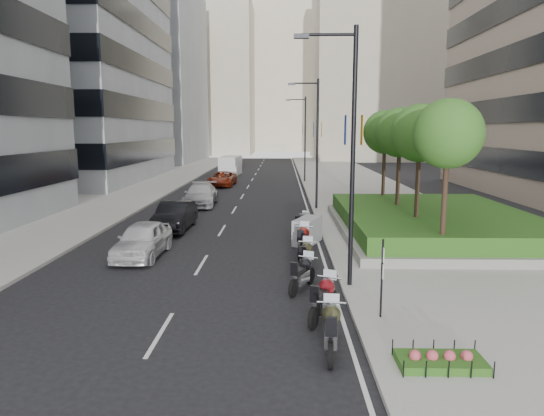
{
  "coord_description": "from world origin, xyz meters",
  "views": [
    {
      "loc": [
        1.88,
        -15.66,
        5.62
      ],
      "look_at": [
        1.42,
        6.59,
        2.0
      ],
      "focal_mm": 32.0,
      "sensor_mm": 36.0,
      "label": 1
    }
  ],
  "objects_px": {
    "motorcycle_4": "(303,241)",
    "lamp_post_0": "(349,146)",
    "parking_sign": "(382,274)",
    "car_d": "(222,179)",
    "car_c": "(201,195)",
    "delivery_van": "(230,166)",
    "lamp_post_2": "(304,135)",
    "lamp_post_1": "(315,138)",
    "car_b": "(175,216)",
    "motorcycle_3": "(306,257)",
    "motorcycle_1": "(324,299)",
    "motorcycle_2": "(303,274)",
    "motorcycle_5": "(307,231)",
    "motorcycle_0": "(331,329)",
    "car_a": "(143,240)",
    "motorcycle_6": "(302,224)"
  },
  "relations": [
    {
      "from": "parking_sign",
      "to": "motorcycle_0",
      "type": "relative_size",
      "value": 1.09
    },
    {
      "from": "car_c",
      "to": "delivery_van",
      "type": "xyz_separation_m",
      "value": [
        -0.39,
        24.56,
        0.27
      ]
    },
    {
      "from": "parking_sign",
      "to": "lamp_post_2",
      "type": "bearing_deg",
      "value": 90.99
    },
    {
      "from": "lamp_post_2",
      "to": "lamp_post_0",
      "type": "bearing_deg",
      "value": -90.0
    },
    {
      "from": "lamp_post_0",
      "to": "car_b",
      "type": "relative_size",
      "value": 1.86
    },
    {
      "from": "motorcycle_1",
      "to": "car_b",
      "type": "distance_m",
      "value": 14.75
    },
    {
      "from": "parking_sign",
      "to": "car_d",
      "type": "height_order",
      "value": "parking_sign"
    },
    {
      "from": "car_c",
      "to": "lamp_post_2",
      "type": "bearing_deg",
      "value": 59.73
    },
    {
      "from": "lamp_post_1",
      "to": "delivery_van",
      "type": "height_order",
      "value": "lamp_post_1"
    },
    {
      "from": "motorcycle_4",
      "to": "motorcycle_5",
      "type": "distance_m",
      "value": 2.25
    },
    {
      "from": "lamp_post_1",
      "to": "motorcycle_2",
      "type": "height_order",
      "value": "lamp_post_1"
    },
    {
      "from": "lamp_post_1",
      "to": "motorcycle_5",
      "type": "height_order",
      "value": "lamp_post_1"
    },
    {
      "from": "motorcycle_4",
      "to": "lamp_post_0",
      "type": "bearing_deg",
      "value": -154.89
    },
    {
      "from": "motorcycle_5",
      "to": "motorcycle_2",
      "type": "bearing_deg",
      "value": -161.85
    },
    {
      "from": "parking_sign",
      "to": "lamp_post_0",
      "type": "bearing_deg",
      "value": 102.33
    },
    {
      "from": "lamp_post_1",
      "to": "motorcycle_0",
      "type": "xyz_separation_m",
      "value": [
        -1.01,
        -21.99,
        -4.45
      ]
    },
    {
      "from": "lamp_post_2",
      "to": "delivery_van",
      "type": "height_order",
      "value": "lamp_post_2"
    },
    {
      "from": "motorcycle_0",
      "to": "car_b",
      "type": "distance_m",
      "value": 16.71
    },
    {
      "from": "motorcycle_0",
      "to": "delivery_van",
      "type": "height_order",
      "value": "delivery_van"
    },
    {
      "from": "car_a",
      "to": "motorcycle_6",
      "type": "bearing_deg",
      "value": 34.7
    },
    {
      "from": "delivery_van",
      "to": "car_c",
      "type": "bearing_deg",
      "value": -85.11
    },
    {
      "from": "motorcycle_1",
      "to": "motorcycle_2",
      "type": "bearing_deg",
      "value": 34.92
    },
    {
      "from": "parking_sign",
      "to": "motorcycle_1",
      "type": "distance_m",
      "value": 1.88
    },
    {
      "from": "car_d",
      "to": "delivery_van",
      "type": "height_order",
      "value": "delivery_van"
    },
    {
      "from": "motorcycle_1",
      "to": "car_d",
      "type": "xyz_separation_m",
      "value": [
        -7.28,
        34.38,
        0.11
      ]
    },
    {
      "from": "motorcycle_1",
      "to": "car_b",
      "type": "height_order",
      "value": "car_b"
    },
    {
      "from": "lamp_post_2",
      "to": "motorcycle_3",
      "type": "bearing_deg",
      "value": -92.29
    },
    {
      "from": "motorcycle_5",
      "to": "car_d",
      "type": "height_order",
      "value": "car_d"
    },
    {
      "from": "lamp_post_2",
      "to": "car_d",
      "type": "xyz_separation_m",
      "value": [
        -8.28,
        -3.39,
        -4.34
      ]
    },
    {
      "from": "car_b",
      "to": "lamp_post_1",
      "type": "bearing_deg",
      "value": 41.28
    },
    {
      "from": "motorcycle_6",
      "to": "car_d",
      "type": "height_order",
      "value": "car_d"
    },
    {
      "from": "motorcycle_0",
      "to": "car_b",
      "type": "height_order",
      "value": "car_b"
    },
    {
      "from": "motorcycle_1",
      "to": "motorcycle_2",
      "type": "relative_size",
      "value": 1.06
    },
    {
      "from": "parking_sign",
      "to": "delivery_van",
      "type": "height_order",
      "value": "parking_sign"
    },
    {
      "from": "lamp_post_0",
      "to": "motorcycle_4",
      "type": "relative_size",
      "value": 3.64
    },
    {
      "from": "car_c",
      "to": "delivery_van",
      "type": "bearing_deg",
      "value": 88.14
    },
    {
      "from": "car_b",
      "to": "motorcycle_1",
      "type": "bearing_deg",
      "value": -59.02
    },
    {
      "from": "lamp_post_1",
      "to": "motorcycle_4",
      "type": "xyz_separation_m",
      "value": [
        -1.32,
        -12.37,
        -4.41
      ]
    },
    {
      "from": "lamp_post_2",
      "to": "car_a",
      "type": "xyz_separation_m",
      "value": [
        -8.46,
        -30.76,
        -4.29
      ]
    },
    {
      "from": "motorcycle_2",
      "to": "parking_sign",
      "type": "bearing_deg",
      "value": -118.05
    },
    {
      "from": "lamp_post_0",
      "to": "motorcycle_5",
      "type": "distance_m",
      "value": 8.21
    },
    {
      "from": "lamp_post_0",
      "to": "motorcycle_3",
      "type": "bearing_deg",
      "value": 123.09
    },
    {
      "from": "car_a",
      "to": "car_b",
      "type": "xyz_separation_m",
      "value": [
        0.16,
        5.81,
        0.02
      ]
    },
    {
      "from": "lamp_post_1",
      "to": "parking_sign",
      "type": "xyz_separation_m",
      "value": [
        0.66,
        -20.0,
        -3.61
      ]
    },
    {
      "from": "car_b",
      "to": "delivery_van",
      "type": "relative_size",
      "value": 0.86
    },
    {
      "from": "lamp_post_1",
      "to": "motorcycle_5",
      "type": "xyz_separation_m",
      "value": [
        -1.0,
        -10.15,
        -4.42
      ]
    },
    {
      "from": "motorcycle_5",
      "to": "motorcycle_6",
      "type": "xyz_separation_m",
      "value": [
        -0.17,
        2.15,
        -0.09
      ]
    },
    {
      "from": "motorcycle_3",
      "to": "delivery_van",
      "type": "bearing_deg",
      "value": 21.75
    },
    {
      "from": "lamp_post_1",
      "to": "motorcycle_2",
      "type": "bearing_deg",
      "value": -95.08
    },
    {
      "from": "car_b",
      "to": "car_a",
      "type": "bearing_deg",
      "value": -90.27
    }
  ]
}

